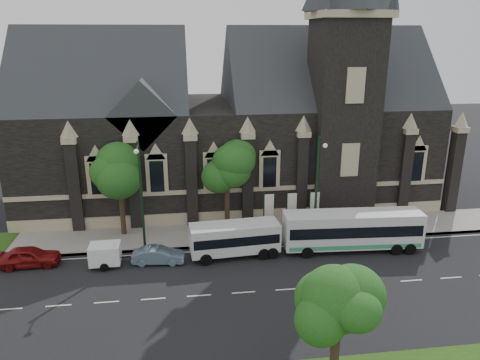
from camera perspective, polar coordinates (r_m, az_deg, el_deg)
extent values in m
plane|color=black|center=(31.33, -5.17, -14.26)|extent=(160.00, 160.00, 0.00)
cube|color=gray|center=(39.68, -5.79, -6.91)|extent=(80.00, 5.00, 0.15)
cube|color=black|center=(47.74, -1.57, 3.73)|extent=(40.00, 15.00, 10.00)
cube|color=#2C2E33|center=(47.11, -16.49, 9.02)|extent=(16.00, 15.00, 15.00)
cube|color=#2C2E33|center=(48.82, 10.31, 9.74)|extent=(20.00, 15.00, 15.00)
cube|color=#2C2E33|center=(42.22, -11.96, 8.42)|extent=(6.00, 6.00, 6.00)
cube|color=black|center=(43.36, 12.61, 7.28)|extent=(5.50, 5.50, 18.00)
cube|color=tan|center=(42.73, 13.48, 19.49)|extent=(6.20, 6.20, 0.60)
cube|color=tan|center=(41.07, -0.46, -1.24)|extent=(40.00, 0.22, 0.40)
cube|color=tan|center=(41.99, -0.45, -4.60)|extent=(40.00, 0.25, 1.20)
cube|color=black|center=(40.26, -3.26, 0.73)|extent=(1.20, 0.12, 2.80)
sphere|color=#1F4D18|center=(21.98, 12.15, -16.07)|extent=(3.20, 3.20, 3.20)
sphere|color=#1F4D18|center=(22.32, 13.23, -13.76)|extent=(2.40, 2.40, 2.40)
cylinder|color=black|center=(40.02, -1.62, -3.63)|extent=(0.44, 0.44, 3.96)
sphere|color=#1F4D18|center=(38.84, -1.67, 1.40)|extent=(3.84, 3.84, 3.84)
sphere|color=#1F4D18|center=(39.41, -0.74, 2.74)|extent=(2.88, 2.88, 2.88)
cylinder|color=black|center=(40.20, -14.52, -4.13)|extent=(0.44, 0.44, 3.96)
sphere|color=#1F4D18|center=(39.04, -14.92, 0.77)|extent=(3.68, 3.68, 3.68)
sphere|color=#1F4D18|center=(39.42, -13.89, 2.06)|extent=(2.76, 2.76, 2.76)
cylinder|color=black|center=(37.53, 9.55, -1.26)|extent=(0.20, 0.20, 9.00)
cylinder|color=black|center=(35.65, 10.27, 4.72)|extent=(0.10, 1.60, 0.10)
sphere|color=silver|center=(34.94, 10.65, 4.26)|extent=(0.36, 0.36, 0.36)
cylinder|color=black|center=(36.11, -12.24, -2.19)|extent=(0.20, 0.20, 9.00)
cylinder|color=black|center=(34.16, -12.80, 3.99)|extent=(0.10, 1.60, 0.10)
sphere|color=silver|center=(33.41, -12.90, 3.50)|extent=(0.36, 0.36, 0.36)
cylinder|color=black|center=(39.03, 3.01, -4.19)|extent=(0.10, 0.10, 4.00)
cube|color=white|center=(38.89, 3.67, -3.33)|extent=(0.80, 0.04, 2.20)
cylinder|color=black|center=(39.43, 5.87, -4.03)|extent=(0.10, 0.10, 4.00)
cube|color=white|center=(39.31, 6.54, -3.18)|extent=(0.80, 0.04, 2.20)
cylinder|color=black|center=(39.92, 8.68, -3.87)|extent=(0.10, 0.10, 4.00)
cube|color=white|center=(39.82, 9.34, -3.03)|extent=(0.80, 0.04, 2.20)
cube|color=silver|center=(37.47, 13.94, -5.97)|extent=(11.09, 2.88, 2.75)
cube|color=black|center=(37.41, 13.96, -5.75)|extent=(10.65, 2.90, 0.90)
cube|color=#379965|center=(37.91, 13.82, -7.46)|extent=(10.65, 2.89, 0.35)
cylinder|color=black|center=(36.06, 8.45, -9.01)|extent=(0.91, 0.33, 0.90)
cylinder|color=black|center=(38.07, 7.70, -7.47)|extent=(0.91, 0.33, 0.90)
cylinder|color=black|center=(38.21, 19.06, -8.25)|extent=(0.91, 0.33, 0.90)
cylinder|color=black|center=(40.11, 17.80, -6.85)|extent=(0.91, 0.33, 0.90)
cylinder|color=black|center=(38.65, 20.57, -8.12)|extent=(0.91, 0.33, 0.90)
cylinder|color=black|center=(40.53, 19.25, -6.74)|extent=(0.91, 0.33, 0.90)
cube|color=silver|center=(35.55, -0.67, -7.22)|extent=(7.06, 2.70, 2.22)
cube|color=black|center=(35.51, -0.67, -7.09)|extent=(6.79, 2.72, 0.75)
cylinder|color=black|center=(34.74, -4.28, -9.95)|extent=(0.92, 0.35, 0.90)
cylinder|color=black|center=(36.66, -4.75, -8.40)|extent=(0.92, 0.35, 0.90)
cylinder|color=black|center=(35.51, 3.01, -9.27)|extent=(0.92, 0.35, 0.90)
cylinder|color=black|center=(37.40, 2.15, -7.79)|extent=(0.92, 0.35, 0.90)
cylinder|color=black|center=(35.68, 4.10, -9.15)|extent=(0.92, 0.35, 0.90)
cylinder|color=black|center=(37.56, 3.19, -7.69)|extent=(0.92, 0.35, 0.90)
cube|color=white|center=(35.76, -16.57, -8.85)|extent=(2.26, 1.71, 1.45)
cylinder|color=black|center=(35.33, -16.65, -10.46)|extent=(0.63, 0.23, 0.63)
cylinder|color=black|center=(36.81, -16.30, -9.23)|extent=(0.63, 0.23, 0.63)
cylinder|color=black|center=(35.73, -14.18, -9.35)|extent=(1.34, 0.10, 0.08)
imported|color=#7694AB|center=(35.42, -10.23, -9.28)|extent=(3.99, 1.68, 1.28)
imported|color=maroon|center=(37.88, -24.97, -8.70)|extent=(4.53, 1.93, 1.53)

